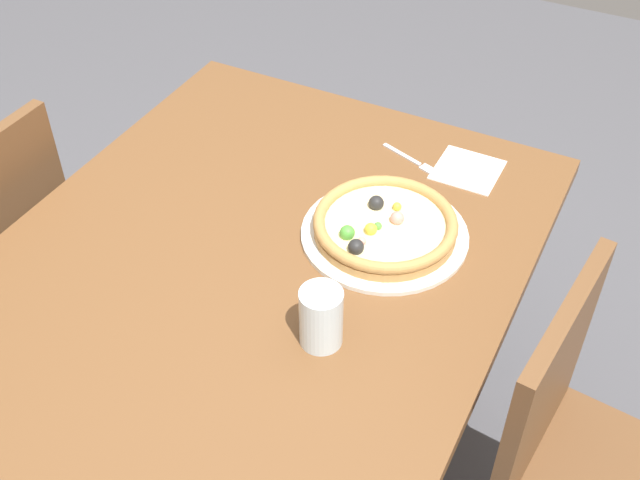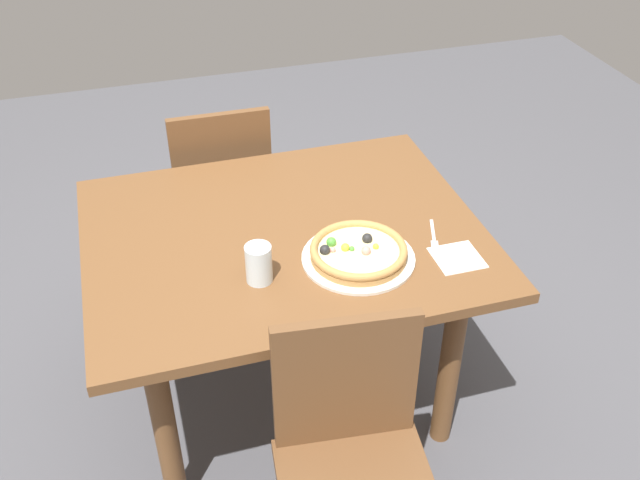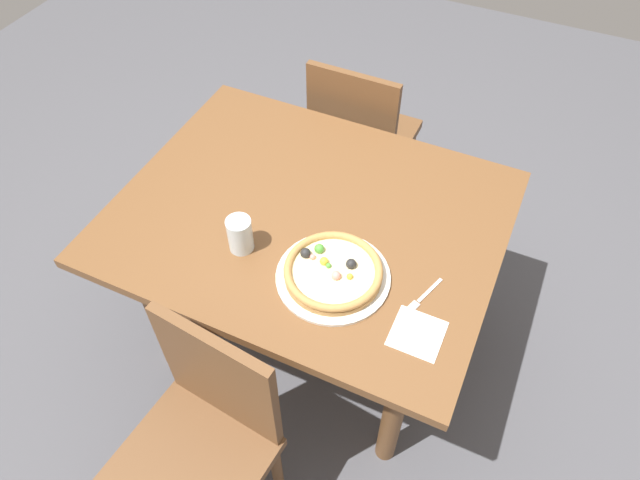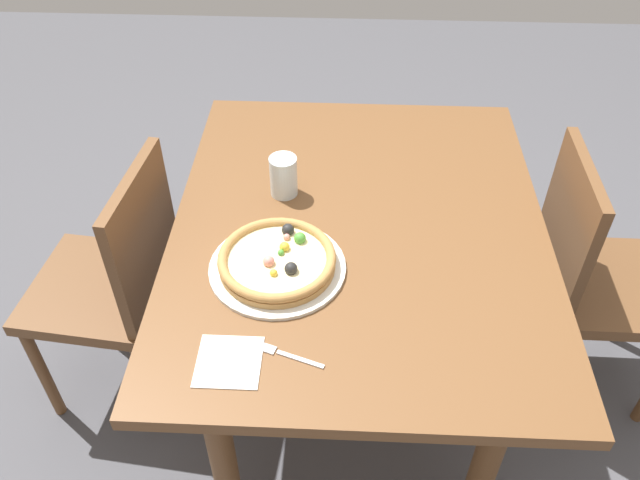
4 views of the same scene
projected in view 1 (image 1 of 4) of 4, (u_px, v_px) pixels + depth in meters
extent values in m
plane|color=#4C4C51|center=(270.00, 466.00, 2.05)|extent=(6.00, 6.00, 0.00)
cube|color=brown|center=(254.00, 265.00, 1.56)|extent=(1.24, 0.99, 0.04)
cylinder|color=brown|center=(241.00, 221.00, 2.23)|extent=(0.07, 0.07, 0.71)
cylinder|color=brown|center=(469.00, 300.00, 2.00)|extent=(0.07, 0.07, 0.71)
cylinder|color=brown|center=(88.00, 313.00, 2.16)|extent=(0.04, 0.04, 0.42)
cube|color=brown|center=(1.00, 224.00, 1.73)|extent=(0.38, 0.03, 0.42)
cylinder|color=brown|center=(541.00, 463.00, 1.82)|extent=(0.04, 0.04, 0.42)
cube|color=brown|center=(546.00, 387.00, 1.41)|extent=(0.38, 0.07, 0.42)
cylinder|color=silver|center=(384.00, 234.00, 1.60)|extent=(0.34, 0.34, 0.01)
cylinder|color=#B78447|center=(385.00, 229.00, 1.59)|extent=(0.29, 0.29, 0.02)
cylinder|color=beige|center=(385.00, 225.00, 1.58)|extent=(0.25, 0.25, 0.01)
torus|color=#B78447|center=(385.00, 222.00, 1.58)|extent=(0.29, 0.29, 0.02)
sphere|color=#4C9E38|center=(378.00, 226.00, 1.57)|extent=(0.02, 0.02, 0.02)
sphere|color=#262626|center=(376.00, 203.00, 1.61)|extent=(0.03, 0.03, 0.03)
sphere|color=gold|center=(371.00, 229.00, 1.55)|extent=(0.03, 0.03, 0.03)
sphere|color=#E58C7F|center=(397.00, 218.00, 1.58)|extent=(0.03, 0.03, 0.03)
sphere|color=#262626|center=(356.00, 247.00, 1.51)|extent=(0.03, 0.03, 0.03)
sphere|color=#E58C7F|center=(362.00, 241.00, 1.53)|extent=(0.02, 0.02, 0.02)
sphere|color=#4C9E38|center=(347.00, 233.00, 1.54)|extent=(0.03, 0.03, 0.03)
sphere|color=gold|center=(397.00, 207.00, 1.61)|extent=(0.02, 0.02, 0.02)
cube|color=silver|center=(402.00, 154.00, 1.81)|extent=(0.05, 0.11, 0.00)
cube|color=silver|center=(430.00, 171.00, 1.76)|extent=(0.04, 0.05, 0.00)
cylinder|color=silver|center=(321.00, 317.00, 1.36)|extent=(0.08, 0.08, 0.12)
cube|color=white|center=(468.00, 170.00, 1.76)|extent=(0.14, 0.14, 0.00)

